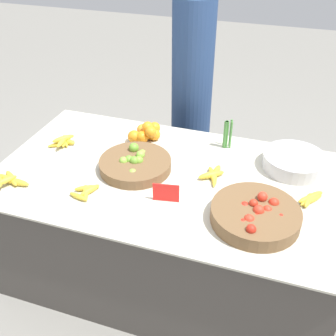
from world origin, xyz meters
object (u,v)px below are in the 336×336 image
object	(u,v)px
lime_bowl	(135,164)
vendor_person	(191,100)
tomato_basket	(255,215)
price_sign	(166,193)
metal_bowl	(294,162)

from	to	relation	value
lime_bowl	vendor_person	xyz separation A→B (m)	(0.07, 0.89, -0.01)
tomato_basket	vendor_person	xyz separation A→B (m)	(-0.60, 1.11, -0.01)
price_sign	vendor_person	bearing A→B (deg)	89.17
tomato_basket	vendor_person	world-z (taller)	vendor_person
lime_bowl	vendor_person	distance (m)	0.89
tomato_basket	price_sign	xyz separation A→B (m)	(-0.43, 0.01, 0.01)
tomato_basket	metal_bowl	xyz separation A→B (m)	(0.14, 0.49, 0.00)
lime_bowl	metal_bowl	size ratio (longest dim) A/B	1.16
tomato_basket	metal_bowl	bearing A→B (deg)	74.30
metal_bowl	lime_bowl	bearing A→B (deg)	-161.34
tomato_basket	vendor_person	distance (m)	1.27
metal_bowl	vendor_person	size ratio (longest dim) A/B	0.21
metal_bowl	price_sign	distance (m)	0.75
lime_bowl	price_sign	distance (m)	0.32
price_sign	vendor_person	xyz separation A→B (m)	(-0.18, 1.10, -0.03)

